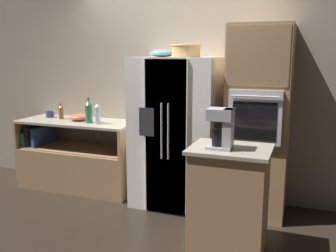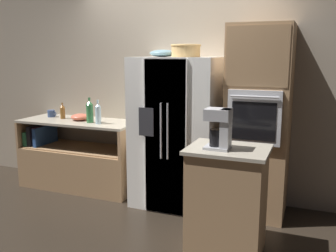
% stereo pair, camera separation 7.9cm
% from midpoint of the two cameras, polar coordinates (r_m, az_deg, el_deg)
% --- Properties ---
extents(ground_plane, '(20.00, 20.00, 0.00)m').
position_cam_midpoint_polar(ground_plane, '(4.54, -1.27, -11.55)').
color(ground_plane, black).
extents(wall_back, '(12.00, 0.06, 2.80)m').
position_cam_midpoint_polar(wall_back, '(4.63, 0.77, 6.77)').
color(wall_back, tan).
rests_on(wall_back, ground_plane).
extents(counter_left, '(1.55, 0.63, 0.89)m').
position_cam_midpoint_polar(counter_left, '(5.09, -13.96, -5.53)').
color(counter_left, '#A87F56').
rests_on(counter_left, ground_plane).
extents(refrigerator, '(0.95, 0.76, 1.70)m').
position_cam_midpoint_polar(refrigerator, '(4.29, 0.81, -0.97)').
color(refrigerator, white).
rests_on(refrigerator, ground_plane).
extents(wall_oven, '(0.64, 0.67, 2.04)m').
position_cam_midpoint_polar(wall_oven, '(4.10, 13.05, 0.63)').
color(wall_oven, '#A87F56').
rests_on(wall_oven, ground_plane).
extents(island_counter, '(0.69, 0.56, 0.95)m').
position_cam_midpoint_polar(island_counter, '(3.38, 8.59, -11.06)').
color(island_counter, '#A87F56').
rests_on(island_counter, ground_plane).
extents(wicker_basket, '(0.33, 0.33, 0.14)m').
position_cam_midpoint_polar(wicker_basket, '(4.08, 2.18, 11.47)').
color(wicker_basket, tan).
rests_on(wicker_basket, refrigerator).
extents(fruit_bowl, '(0.29, 0.29, 0.08)m').
position_cam_midpoint_polar(fruit_bowl, '(4.26, -1.38, 11.02)').
color(fruit_bowl, '#668C99').
rests_on(fruit_bowl, refrigerator).
extents(bottle_tall, '(0.06, 0.06, 0.21)m').
position_cam_midpoint_polar(bottle_tall, '(5.13, -16.43, 2.10)').
color(bottle_tall, brown).
rests_on(bottle_tall, counter_left).
extents(bottle_short, '(0.09, 0.09, 0.31)m').
position_cam_midpoint_polar(bottle_short, '(4.75, -12.46, 2.15)').
color(bottle_short, '#33723F').
rests_on(bottle_short, counter_left).
extents(bottle_wide, '(0.07, 0.07, 0.30)m').
position_cam_midpoint_polar(bottle_wide, '(4.63, -11.20, 1.86)').
color(bottle_wide, silver).
rests_on(bottle_wide, counter_left).
extents(mug, '(0.13, 0.10, 0.09)m').
position_cam_midpoint_polar(mug, '(5.32, -18.01, 1.77)').
color(mug, '#384C7A').
rests_on(mug, counter_left).
extents(mixing_bowl, '(0.24, 0.24, 0.08)m').
position_cam_midpoint_polar(mixing_bowl, '(4.96, -13.86, 1.31)').
color(mixing_bowl, '#DB664C').
rests_on(mixing_bowl, counter_left).
extents(coffee_maker, '(0.21, 0.18, 0.34)m').
position_cam_midpoint_polar(coffee_maker, '(3.13, 7.67, -0.14)').
color(coffee_maker, '#B2B2B7').
rests_on(coffee_maker, island_counter).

